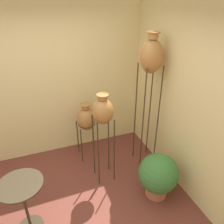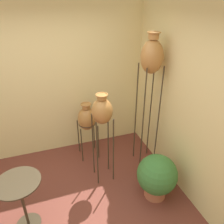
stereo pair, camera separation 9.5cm
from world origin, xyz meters
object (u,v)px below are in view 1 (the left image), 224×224
at_px(vase_stand_medium, 103,113).
at_px(vase_stand_tall, 151,59).
at_px(vase_stand_short, 86,119).
at_px(potted_plant, 158,175).
at_px(side_table, 23,197).

bearing_deg(vase_stand_medium, vase_stand_tall, 11.32).
bearing_deg(vase_stand_short, vase_stand_medium, -81.05).
height_order(vase_stand_tall, potted_plant, vase_stand_tall).
relative_size(vase_stand_tall, vase_stand_medium, 1.50).
relative_size(vase_stand_medium, vase_stand_short, 1.39).
distance_m(side_table, potted_plant, 1.80).
height_order(vase_stand_medium, vase_stand_short, vase_stand_medium).
distance_m(vase_stand_medium, vase_stand_short, 0.75).
bearing_deg(vase_stand_tall, side_table, -161.14).
xyz_separation_m(vase_stand_tall, vase_stand_medium, (-0.81, -0.16, -0.65)).
bearing_deg(potted_plant, vase_stand_short, 119.33).
relative_size(vase_stand_tall, potted_plant, 3.19).
height_order(vase_stand_short, side_table, vase_stand_short).
bearing_deg(side_table, vase_stand_short, 46.33).
xyz_separation_m(side_table, potted_plant, (1.79, -0.11, -0.17)).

